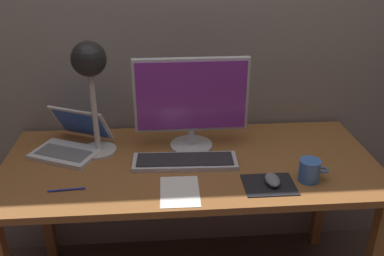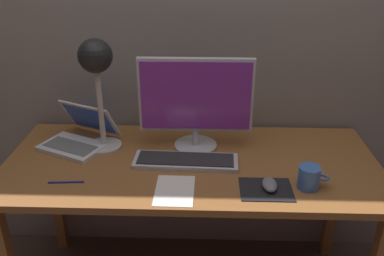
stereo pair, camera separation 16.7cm
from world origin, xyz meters
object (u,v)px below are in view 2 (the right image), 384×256
at_px(monitor, 196,100).
at_px(mouse, 270,185).
at_px(keyboard_main, 186,161).
at_px(laptop, 81,133).
at_px(desk_lamp, 96,69).
at_px(pen, 66,182).
at_px(coffee_mug, 309,177).

bearing_deg(monitor, mouse, -48.65).
distance_m(keyboard_main, laptop, 0.52).
relative_size(keyboard_main, desk_lamp, 0.89).
bearing_deg(keyboard_main, mouse, -29.06).
height_order(laptop, pen, laptop).
distance_m(keyboard_main, coffee_mug, 0.51).
distance_m(monitor, desk_lamp, 0.44).
bearing_deg(coffee_mug, pen, 179.97).
height_order(desk_lamp, pen, desk_lamp).
bearing_deg(pen, laptop, 94.91).
xyz_separation_m(desk_lamp, pen, (-0.08, -0.30, -0.37)).
bearing_deg(desk_lamp, mouse, -23.98).
height_order(keyboard_main, laptop, laptop).
bearing_deg(mouse, pen, 178.79).
distance_m(monitor, laptop, 0.56).
relative_size(mouse, coffee_mug, 0.81).
xyz_separation_m(keyboard_main, desk_lamp, (-0.38, 0.13, 0.36)).
distance_m(monitor, mouse, 0.49).
bearing_deg(coffee_mug, monitor, 144.56).
bearing_deg(desk_lamp, keyboard_main, -19.19).
bearing_deg(mouse, laptop, 156.73).
distance_m(mouse, pen, 0.79).
xyz_separation_m(laptop, coffee_mug, (0.97, -0.34, -0.01)).
bearing_deg(keyboard_main, pen, -160.21).
relative_size(coffee_mug, pen, 0.85).
xyz_separation_m(keyboard_main, coffee_mug, (0.48, -0.17, 0.03)).
bearing_deg(monitor, laptop, 177.60).
relative_size(monitor, coffee_mug, 4.19).
bearing_deg(laptop, keyboard_main, -19.08).
relative_size(laptop, desk_lamp, 0.74).
bearing_deg(mouse, coffee_mug, 6.12).
relative_size(keyboard_main, pen, 3.18).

